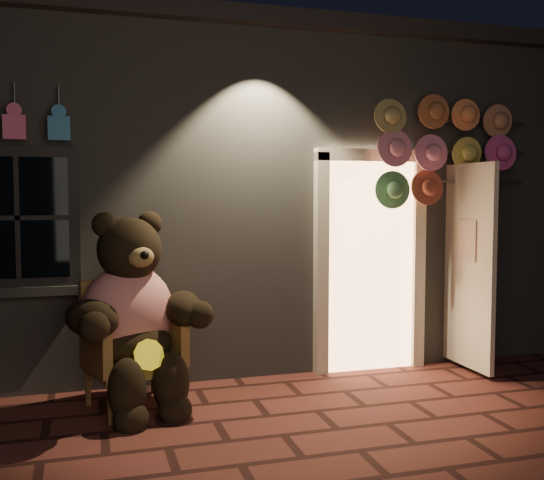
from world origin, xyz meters
name	(u,v)px	position (x,y,z in m)	size (l,w,h in m)	color
ground	(284,435)	(0.00, 0.00, 0.00)	(60.00, 60.00, 0.00)	#542520
shop_building	(193,196)	(0.00, 3.99, 1.74)	(7.30, 5.95, 3.51)	slate
wicker_armchair	(129,344)	(-1.03, 0.99, 0.52)	(0.86, 0.82, 1.04)	olive
teddy_bear	(133,317)	(-1.00, 0.86, 0.76)	(1.16, 1.07, 1.67)	red
hat_rack	(444,147)	(2.05, 1.28, 2.21)	(1.69, 0.22, 2.69)	#59595E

